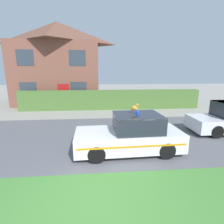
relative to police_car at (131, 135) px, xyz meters
The scene contains 7 objects.
ground_plane 3.28m from the police_car, 117.83° to the right, with size 80.00×80.00×0.00m, color gray.
road_strip 2.47m from the police_car, 129.03° to the left, with size 28.00×6.58×0.01m, color #5B5B60.
lawn_verge 3.21m from the police_car, 118.53° to the right, with size 28.00×2.60×0.01m, color #478438.
garden_hedge 8.16m from the police_car, 90.65° to the left, with size 15.02×0.72×1.61m, color #4C7233.
police_car is the anchor object (origin of this frame).
cat 1.09m from the police_car, 35.79° to the left, with size 0.29×0.25×0.29m.
house_left 13.53m from the police_car, 112.42° to the left, with size 8.15×6.21×7.79m.
Camera 1 is at (0.19, -3.57, 3.15)m, focal length 28.00 mm.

